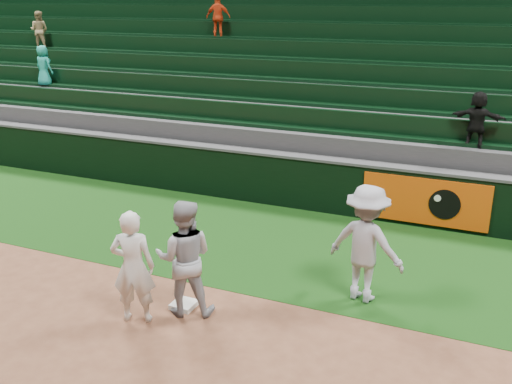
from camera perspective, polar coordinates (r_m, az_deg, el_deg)
ground at (r=9.16m, az=-7.62°, el=-11.82°), size 70.00×70.00×0.00m
foul_grass at (r=11.53m, az=-0.04°, el=-4.86°), size 36.00×4.20×0.01m
first_base at (r=9.27m, az=-7.22°, el=-11.11°), size 0.37×0.37×0.08m
first_baseman at (r=8.66m, az=-12.19°, el=-7.34°), size 0.75×0.62×1.77m
baserunner at (r=8.74m, az=-7.16°, el=-6.56°), size 1.09×0.97×1.84m
base_coach at (r=9.18m, az=10.95°, el=-5.11°), size 1.37×0.95×1.93m
field_wall at (r=13.22m, az=3.82°, el=1.17°), size 36.00×0.45×1.25m
stadium_seating at (r=16.48m, az=8.23°, el=8.40°), size 36.00×5.95×4.85m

